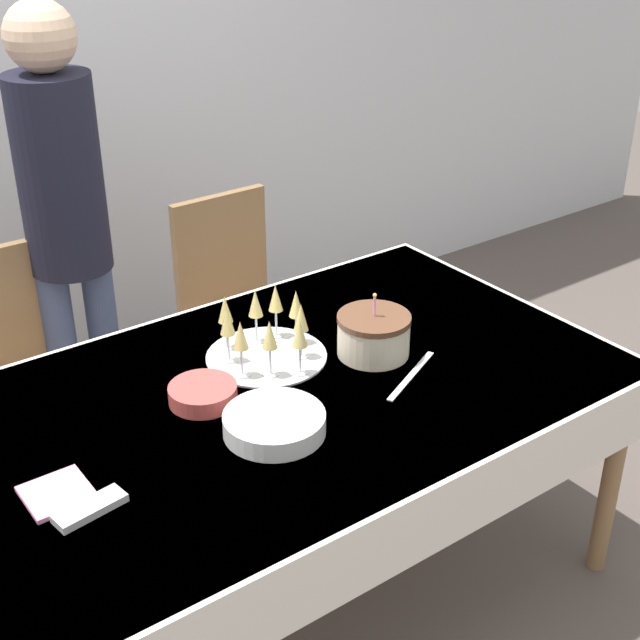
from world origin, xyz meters
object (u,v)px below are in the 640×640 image
at_px(birthday_cake, 374,335).
at_px(champagne_tray, 266,332).
at_px(dining_chair_far_left, 7,381).
at_px(plate_stack_main, 274,423).
at_px(person_standing, 65,210).
at_px(dining_chair_far_right, 238,308).
at_px(plate_stack_dessert, 203,394).

bearing_deg(birthday_cake, champagne_tray, 147.58).
relative_size(birthday_cake, champagne_tray, 0.61).
relative_size(dining_chair_far_left, plate_stack_main, 3.59).
distance_m(birthday_cake, person_standing, 1.14).
bearing_deg(plate_stack_main, person_standing, 93.27).
bearing_deg(dining_chair_far_right, champagne_tray, -114.66).
bearing_deg(dining_chair_far_right, plate_stack_main, -116.47).
height_order(birthday_cake, plate_stack_dessert, birthday_cake).
bearing_deg(champagne_tray, plate_stack_dessert, -160.09).
bearing_deg(plate_stack_main, dining_chair_far_left, 109.39).
xyz_separation_m(dining_chair_far_left, champagne_tray, (0.57, -0.73, 0.33)).
distance_m(plate_stack_main, person_standing, 1.19).
bearing_deg(person_standing, dining_chair_far_right, -8.16).
relative_size(dining_chair_far_right, person_standing, 0.56).
bearing_deg(person_standing, dining_chair_far_left, -164.53).
height_order(plate_stack_main, plate_stack_dessert, plate_stack_main).
distance_m(dining_chair_far_right, champagne_tray, 0.87).
distance_m(birthday_cake, plate_stack_dessert, 0.55).
relative_size(dining_chair_far_left, champagne_tray, 2.65).
bearing_deg(dining_chair_far_left, dining_chair_far_right, -0.00).
bearing_deg(birthday_cake, dining_chair_far_left, 132.97).
relative_size(birthday_cake, plate_stack_main, 0.82).
bearing_deg(birthday_cake, plate_stack_dessert, 172.37).
xyz_separation_m(birthday_cake, champagne_tray, (-0.27, 0.17, 0.02)).
height_order(champagne_tray, plate_stack_main, champagne_tray).
height_order(dining_chair_far_left, plate_stack_main, dining_chair_far_left).
bearing_deg(plate_stack_dessert, dining_chair_far_right, 53.80).
relative_size(dining_chair_far_left, person_standing, 0.56).
bearing_deg(dining_chair_far_left, champagne_tray, -52.00).
bearing_deg(person_standing, champagne_tray, -72.24).
height_order(birthday_cake, person_standing, person_standing).
bearing_deg(dining_chair_far_right, dining_chair_far_left, 180.00).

